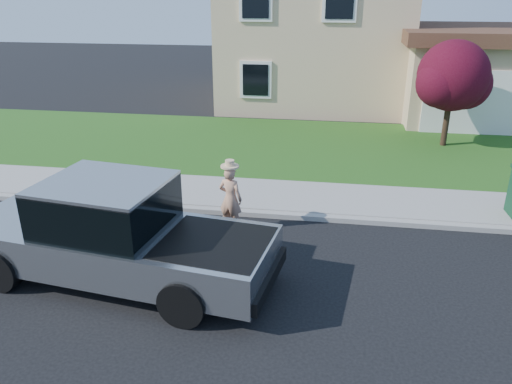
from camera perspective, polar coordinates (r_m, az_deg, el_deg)
ground at (r=9.39m, az=1.44°, el=-10.45°), size 80.00×80.00×0.00m
curb at (r=11.85m, az=8.11°, el=-2.99°), size 40.00×0.20×0.12m
sidewalk at (r=12.85m, az=8.24°, el=-0.85°), size 40.00×2.00×0.15m
lawn at (r=17.09m, az=8.57°, el=4.95°), size 40.00×7.00×0.10m
house at (r=24.29m, az=10.11°, el=17.48°), size 14.00×11.30×6.85m
pickup_truck at (r=9.47m, az=-15.79°, el=-4.77°), size 6.12×2.77×1.94m
woman at (r=11.02m, az=-2.94°, el=-0.64°), size 0.63×0.50×1.66m
ornamental_tree at (r=17.80m, az=21.65°, el=11.90°), size 2.54×2.29×3.48m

